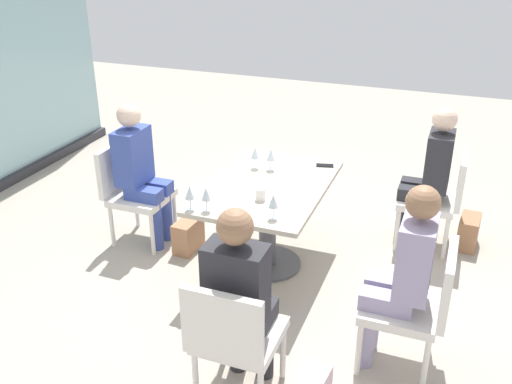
{
  "coord_description": "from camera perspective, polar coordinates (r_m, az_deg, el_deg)",
  "views": [
    {
      "loc": [
        -3.85,
        -1.36,
        2.59
      ],
      "look_at": [
        0.0,
        0.1,
        0.65
      ],
      "focal_mm": 40.29,
      "sensor_mm": 36.0,
      "label": 1
    }
  ],
  "objects": [
    {
      "name": "chair_near_window",
      "position": [
        5.1,
        -12.29,
        0.41
      ],
      "size": [
        0.46,
        0.51,
        0.87
      ],
      "color": "silver",
      "rests_on": "ground_plane"
    },
    {
      "name": "wine_glass_1",
      "position": [
        3.91,
        1.73,
        -0.96
      ],
      "size": [
        0.07,
        0.07,
        0.18
      ],
      "color": "silver",
      "rests_on": "dining_table_main"
    },
    {
      "name": "chair_front_left",
      "position": [
        3.69,
        15.78,
        -10.41
      ],
      "size": [
        0.46,
        0.5,
        0.87
      ],
      "color": "silver",
      "rests_on": "ground_plane"
    },
    {
      "name": "person_front_right",
      "position": [
        5.03,
        16.86,
        2.03
      ],
      "size": [
        0.34,
        0.39,
        1.26
      ],
      "color": "#28282D",
      "rests_on": "ground_plane"
    },
    {
      "name": "chair_side_end",
      "position": [
        3.31,
        -2.25,
        -13.98
      ],
      "size": [
        0.5,
        0.46,
        0.87
      ],
      "color": "silver",
      "rests_on": "ground_plane"
    },
    {
      "name": "wine_glass_2",
      "position": [
        4.06,
        -6.59,
        -0.1
      ],
      "size": [
        0.07,
        0.07,
        0.18
      ],
      "color": "silver",
      "rests_on": "dining_table_main"
    },
    {
      "name": "chair_front_right",
      "position": [
        5.11,
        17.79,
        -0.25
      ],
      "size": [
        0.46,
        0.5,
        0.87
      ],
      "color": "silver",
      "rests_on": "ground_plane"
    },
    {
      "name": "ground_plane",
      "position": [
        4.83,
        1.12,
        -7.17
      ],
      "size": [
        12.0,
        12.0,
        0.0
      ],
      "primitive_type": "plane",
      "color": "#A89E8E"
    },
    {
      "name": "person_front_left",
      "position": [
        3.58,
        14.42,
        -7.47
      ],
      "size": [
        0.34,
        0.39,
        1.26
      ],
      "color": "#9E93B7",
      "rests_on": "ground_plane"
    },
    {
      "name": "coffee_cup",
      "position": [
        4.22,
        0.46,
        -0.23
      ],
      "size": [
        0.08,
        0.08,
        0.09
      ],
      "primitive_type": "cylinder",
      "color": "white",
      "rests_on": "dining_table_main"
    },
    {
      "name": "handbag_1",
      "position": [
        5.0,
        -6.74,
        -4.27
      ],
      "size": [
        0.31,
        0.18,
        0.28
      ],
      "primitive_type": "cube",
      "rotation": [
        0.0,
        0.0,
        -0.06
      ],
      "color": "#A3704C",
      "rests_on": "ground_plane"
    },
    {
      "name": "handbag_2",
      "position": [
        5.35,
        20.34,
        -3.72
      ],
      "size": [
        0.31,
        0.18,
        0.28
      ],
      "primitive_type": "cube",
      "rotation": [
        0.0,
        0.0,
        -0.08
      ],
      "color": "#A3704C",
      "rests_on": "ground_plane"
    },
    {
      "name": "wine_glass_0",
      "position": [
        4.7,
        1.49,
        3.67
      ],
      "size": [
        0.07,
        0.07,
        0.18
      ],
      "color": "silver",
      "rests_on": "dining_table_main"
    },
    {
      "name": "cell_phone_on_table",
      "position": [
        4.87,
        6.85,
        2.63
      ],
      "size": [
        0.1,
        0.16,
        0.01
      ],
      "primitive_type": "cube",
      "rotation": [
        0.0,
        0.0,
        0.26
      ],
      "color": "black",
      "rests_on": "dining_table_main"
    },
    {
      "name": "wine_glass_3",
      "position": [
        4.03,
        -4.97,
        -0.23
      ],
      "size": [
        0.07,
        0.07,
        0.18
      ],
      "color": "silver",
      "rests_on": "dining_table_main"
    },
    {
      "name": "person_side_end",
      "position": [
        3.27,
        -1.56,
        -10.09
      ],
      "size": [
        0.39,
        0.34,
        1.26
      ],
      "color": "#28282D",
      "rests_on": "ground_plane"
    },
    {
      "name": "dining_table_main",
      "position": [
        4.56,
        1.18,
        -1.3
      ],
      "size": [
        1.34,
        0.89,
        0.73
      ],
      "color": "#BCB29E",
      "rests_on": "ground_plane"
    },
    {
      "name": "wine_glass_4",
      "position": [
        4.74,
        -0.09,
        3.85
      ],
      "size": [
        0.07,
        0.07,
        0.18
      ],
      "color": "silver",
      "rests_on": "dining_table_main"
    },
    {
      "name": "person_near_window",
      "position": [
        4.97,
        -11.44,
        2.35
      ],
      "size": [
        0.34,
        0.39,
        1.26
      ],
      "color": "#384C9E",
      "rests_on": "ground_plane"
    }
  ]
}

